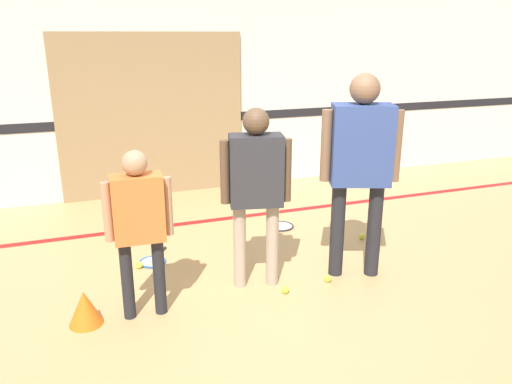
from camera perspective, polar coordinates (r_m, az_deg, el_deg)
ground_plane at (r=4.39m, az=1.64°, el=-11.80°), size 16.00×16.00×0.00m
wall_back at (r=7.02m, az=-8.29°, el=12.90°), size 16.00×0.07×3.20m
wall_panel at (r=6.95m, az=-11.74°, el=8.47°), size 2.49×0.05×2.18m
floor_stripe at (r=6.07m, az=-5.01°, el=-3.21°), size 14.40×0.10×0.01m
person_instructor at (r=4.21m, az=0.00°, el=1.41°), size 0.59×0.34×1.59m
person_student_left at (r=3.87m, az=-13.26°, el=-2.80°), size 0.51×0.23×1.36m
person_student_right at (r=4.46m, az=11.86°, el=4.10°), size 0.66×0.45×1.85m
racket_spare_on_floor at (r=5.09m, az=-11.65°, el=-7.72°), size 0.37×0.49×0.03m
racket_second_spare at (r=5.87m, az=2.80°, el=-3.85°), size 0.36×0.55×0.03m
tennis_ball_near_instructor at (r=4.43m, az=3.37°, el=-11.11°), size 0.07×0.07×0.07m
tennis_ball_by_spare_racket at (r=4.98m, az=-13.19°, el=-8.13°), size 0.07×0.07×0.07m
tennis_ball_stray_left at (r=4.65m, az=8.21°, el=-9.77°), size 0.07×0.07×0.07m
tennis_ball_stray_right at (r=5.62m, az=12.03°, el=-4.98°), size 0.07×0.07×0.07m
training_cone at (r=4.17m, az=-18.97°, el=-12.41°), size 0.26×0.26×0.28m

